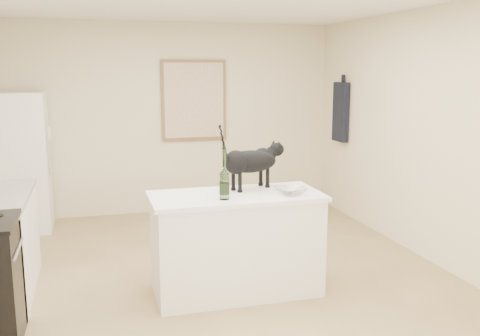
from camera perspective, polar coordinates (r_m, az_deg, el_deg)
name	(u,v)px	position (r m, az deg, el deg)	size (l,w,h in m)	color
floor	(220,284)	(5.12, -2.12, -12.22)	(5.50, 5.50, 0.00)	#A58657
wall_back	(172,119)	(7.45, -7.21, 5.22)	(4.50, 4.50, 0.00)	beige
wall_front	(379,239)	(2.25, 14.57, -7.31)	(4.50, 4.50, 0.00)	beige
wall_right	(438,137)	(5.72, 20.28, 3.07)	(5.50, 5.50, 0.00)	beige
island_base	(236,246)	(4.81, -0.42, -8.25)	(1.44, 0.67, 0.86)	white
island_top	(236,196)	(4.68, -0.42, -3.03)	(1.50, 0.70, 0.04)	white
fridge	(20,162)	(7.08, -22.41, 0.56)	(0.68, 0.68, 1.70)	white
artwork_frame	(194,100)	(7.45, -4.92, 7.19)	(0.90, 0.03, 1.10)	brown
artwork_canvas	(194,100)	(7.44, -4.89, 7.18)	(0.82, 0.00, 1.02)	beige
hanging_garment	(341,112)	(7.43, 10.66, 5.88)	(0.08, 0.34, 0.80)	black
black_cat	(250,165)	(4.83, 1.05, 0.37)	(0.65, 0.19, 0.45)	black
wine_bottle	(224,177)	(4.45, -1.68, -0.92)	(0.08, 0.08, 0.39)	#2A5D25
glass_bowl	(291,191)	(4.67, 5.41, -2.45)	(0.27, 0.27, 0.07)	white
fridge_paper	(48,134)	(7.07, -19.76, 3.47)	(0.00, 0.12, 0.16)	white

